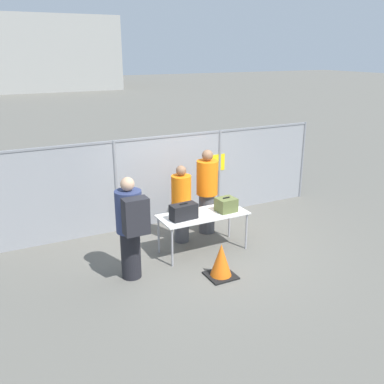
# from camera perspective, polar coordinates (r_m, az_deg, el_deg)

# --- Properties ---
(ground_plane) EXTENTS (120.00, 120.00, 0.00)m
(ground_plane) POSITION_cam_1_polar(r_m,az_deg,el_deg) (8.67, 2.15, -7.80)
(ground_plane) COLOR #605E56
(fence_section) EXTENTS (7.80, 0.07, 2.04)m
(fence_section) POSITION_cam_1_polar(r_m,az_deg,el_deg) (9.77, -2.83, 2.03)
(fence_section) COLOR gray
(fence_section) RESTS_ON ground_plane
(inspection_table) EXTENTS (1.75, 0.76, 0.79)m
(inspection_table) POSITION_cam_1_polar(r_m,az_deg,el_deg) (8.38, 1.48, -3.34)
(inspection_table) COLOR silver
(inspection_table) RESTS_ON ground_plane
(suitcase_black) EXTENTS (0.53, 0.28, 0.32)m
(suitcase_black) POSITION_cam_1_polar(r_m,az_deg,el_deg) (8.05, -1.12, -2.64)
(suitcase_black) COLOR black
(suitcase_black) RESTS_ON inspection_table
(suitcase_olive) EXTENTS (0.39, 0.34, 0.30)m
(suitcase_olive) POSITION_cam_1_polar(r_m,az_deg,el_deg) (8.47, 4.57, -1.70)
(suitcase_olive) COLOR #566033
(suitcase_olive) RESTS_ON inspection_table
(traveler_hooded) EXTENTS (0.46, 0.71, 1.84)m
(traveler_hooded) POSITION_cam_1_polar(r_m,az_deg,el_deg) (7.33, -8.18, -4.39)
(traveler_hooded) COLOR black
(traveler_hooded) RESTS_ON ground_plane
(security_worker_near) EXTENTS (0.41, 0.41, 1.64)m
(security_worker_near) POSITION_cam_1_polar(r_m,az_deg,el_deg) (8.76, -1.43, -1.47)
(security_worker_near) COLOR #4C4C51
(security_worker_near) RESTS_ON ground_plane
(security_worker_far) EXTENTS (0.46, 0.46, 1.85)m
(security_worker_far) POSITION_cam_1_polar(r_m,az_deg,el_deg) (9.18, 2.02, 0.19)
(security_worker_far) COLOR #4C4C51
(security_worker_far) RESTS_ON ground_plane
(utility_trailer) EXTENTS (3.79, 2.07, 0.72)m
(utility_trailer) POSITION_cam_1_polar(r_m,az_deg,el_deg) (11.40, -1.33, 1.06)
(utility_trailer) COLOR silver
(utility_trailer) RESTS_ON ground_plane
(distant_hangar) EXTENTS (16.65, 11.67, 6.95)m
(distant_hangar) POSITION_cam_1_polar(r_m,az_deg,el_deg) (48.39, -21.43, 16.84)
(distant_hangar) COLOR #999993
(distant_hangar) RESTS_ON ground_plane
(traffic_cone) EXTENTS (0.50, 0.50, 0.62)m
(traffic_cone) POSITION_cam_1_polar(r_m,az_deg,el_deg) (7.64, 3.90, -9.23)
(traffic_cone) COLOR black
(traffic_cone) RESTS_ON ground_plane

